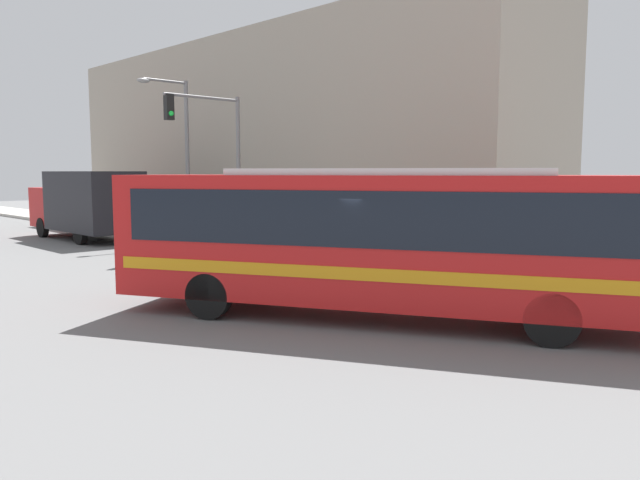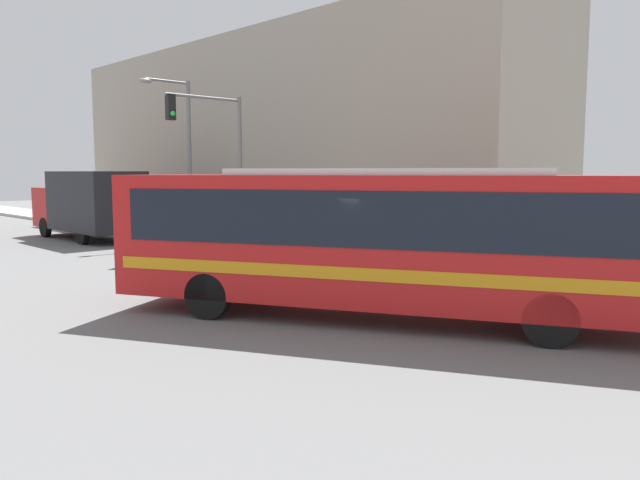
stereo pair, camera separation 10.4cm
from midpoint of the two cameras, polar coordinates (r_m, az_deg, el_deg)
The scene contains 10 objects.
ground_plane at distance 13.31m, azimuth 2.92°, elevation -6.74°, with size 120.00×120.00×0.00m, color slate.
sidewalk at distance 32.89m, azimuth -15.61°, elevation 0.95°, with size 3.03×70.00×0.18m.
building_facade at distance 31.17m, azimuth -3.96°, elevation 9.23°, with size 6.00×27.98×9.25m.
city_bus at distance 12.57m, azimuth 6.43°, elevation 0.61°, with size 7.37×11.08×3.06m.
delivery_truck at distance 29.43m, azimuth -20.30°, elevation 3.23°, with size 2.40×7.00×3.02m.
fire_hydrant at distance 18.78m, azimuth 7.56°, elevation -1.37°, with size 0.21×0.28×0.68m.
traffic_light_pole at distance 24.00m, azimuth -9.30°, elevation 8.70°, with size 3.28×0.35×5.68m.
parking_meter at distance 21.94m, azimuth -2.08°, elevation 1.33°, with size 0.14×0.14×1.39m.
street_lamp at distance 27.64m, azimuth -12.32°, elevation 8.53°, with size 2.36×0.28×6.68m.
pedestrian_near_corner at distance 24.50m, azimuth -2.93°, elevation 1.88°, with size 0.34×0.34×1.85m.
Camera 2 is at (-9.43, -8.91, 2.99)m, focal length 35.00 mm.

